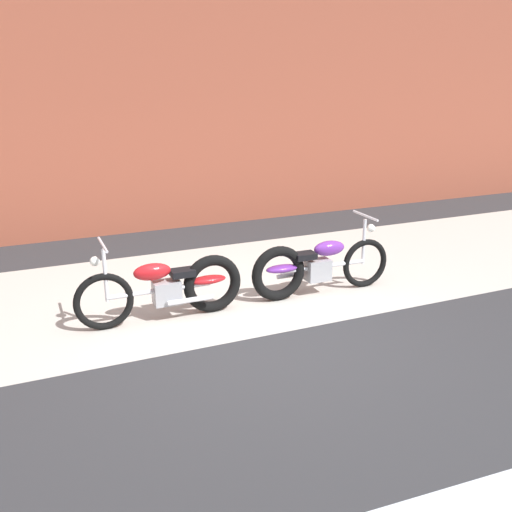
% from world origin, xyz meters
% --- Properties ---
extents(ground_plane, '(80.00, 80.00, 0.00)m').
position_xyz_m(ground_plane, '(0.00, 0.00, 0.00)').
color(ground_plane, '#2D2D30').
extents(sidewalk_slab, '(36.00, 3.50, 0.01)m').
position_xyz_m(sidewalk_slab, '(0.00, 1.75, 0.00)').
color(sidewalk_slab, '#B2ADA3').
rests_on(sidewalk_slab, ground).
extents(brick_building_wall, '(36.00, 0.50, 6.24)m').
position_xyz_m(brick_building_wall, '(0.00, 5.20, 3.12)').
color(brick_building_wall, brown).
rests_on(brick_building_wall, ground).
extents(motorcycle_red, '(2.01, 0.58, 1.03)m').
position_xyz_m(motorcycle_red, '(-0.78, 0.89, 0.40)').
color(motorcycle_red, black).
rests_on(motorcycle_red, ground).
extents(motorcycle_purple, '(2.01, 0.58, 1.03)m').
position_xyz_m(motorcycle_purple, '(1.10, 0.89, 0.40)').
color(motorcycle_purple, black).
rests_on(motorcycle_purple, ground).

